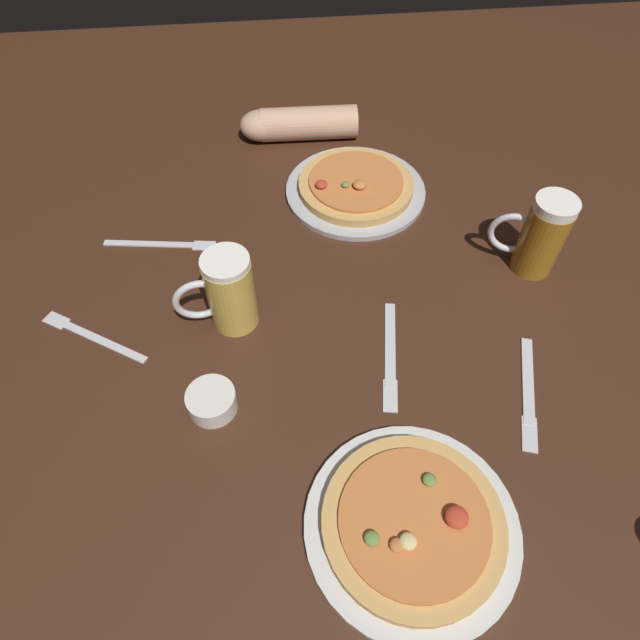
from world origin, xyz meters
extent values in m
cube|color=#3D2114|center=(0.00, 0.00, -0.01)|extent=(2.40, 2.40, 0.03)
cylinder|color=silver|center=(0.09, -0.36, 0.01)|extent=(0.30, 0.30, 0.01)
cylinder|color=tan|center=(0.09, -0.36, 0.02)|extent=(0.25, 0.25, 0.02)
cylinder|color=#C67038|center=(0.09, -0.36, 0.03)|extent=(0.21, 0.21, 0.01)
ellipsoid|color=olive|center=(0.03, -0.38, 0.04)|extent=(0.02, 0.02, 0.01)
ellipsoid|color=olive|center=(0.12, -0.31, 0.04)|extent=(0.02, 0.02, 0.01)
ellipsoid|color=#B73823|center=(0.14, -0.36, 0.04)|extent=(0.03, 0.03, 0.02)
ellipsoid|color=#DBC67A|center=(0.07, -0.39, 0.04)|extent=(0.02, 0.02, 0.01)
ellipsoid|color=#C67038|center=(0.06, -0.39, 0.04)|extent=(0.02, 0.02, 0.01)
cylinder|color=#B2B2B7|center=(0.12, 0.35, 0.01)|extent=(0.30, 0.30, 0.01)
cylinder|color=tan|center=(0.12, 0.35, 0.02)|extent=(0.25, 0.25, 0.02)
cylinder|color=#C67038|center=(0.12, 0.35, 0.03)|extent=(0.20, 0.20, 0.01)
ellipsoid|color=#C67038|center=(0.12, 0.33, 0.04)|extent=(0.03, 0.03, 0.01)
ellipsoid|color=olive|center=(0.09, 0.34, 0.04)|extent=(0.02, 0.02, 0.01)
ellipsoid|color=#B73823|center=(0.04, 0.34, 0.04)|extent=(0.03, 0.03, 0.01)
cylinder|color=gold|center=(-0.15, 0.03, 0.07)|extent=(0.08, 0.08, 0.14)
cylinder|color=white|center=(-0.15, 0.03, 0.15)|extent=(0.08, 0.08, 0.01)
torus|color=silver|center=(-0.20, 0.03, 0.07)|extent=(0.09, 0.03, 0.09)
cylinder|color=#9E6619|center=(0.42, 0.10, 0.07)|extent=(0.08, 0.08, 0.14)
cylinder|color=white|center=(0.42, 0.10, 0.15)|extent=(0.08, 0.08, 0.02)
torus|color=silver|center=(0.37, 0.12, 0.07)|extent=(0.09, 0.05, 0.09)
cylinder|color=silver|center=(-0.19, -0.14, 0.02)|extent=(0.08, 0.08, 0.04)
cube|color=silver|center=(-0.38, 0.01, 0.00)|extent=(0.16, 0.11, 0.01)
cube|color=silver|center=(-0.47, 0.06, 0.00)|extent=(0.05, 0.04, 0.00)
cube|color=silver|center=(0.33, -0.15, 0.00)|extent=(0.07, 0.17, 0.01)
cube|color=silver|center=(0.30, -0.24, 0.00)|extent=(0.04, 0.06, 0.00)
cube|color=silver|center=(-0.32, 0.24, 0.00)|extent=(0.19, 0.04, 0.01)
cube|color=silver|center=(-0.21, 0.23, 0.00)|extent=(0.05, 0.03, 0.00)
cube|color=silver|center=(0.12, -0.05, 0.00)|extent=(0.05, 0.18, 0.01)
cube|color=silver|center=(0.10, -0.15, 0.00)|extent=(0.03, 0.06, 0.00)
cylinder|color=tan|center=(0.04, 0.57, 0.04)|extent=(0.23, 0.08, 0.08)
ellipsoid|color=tan|center=(-0.08, 0.57, 0.04)|extent=(0.10, 0.08, 0.07)
camera|label=1|loc=(-0.06, -0.57, 0.77)|focal=30.32mm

